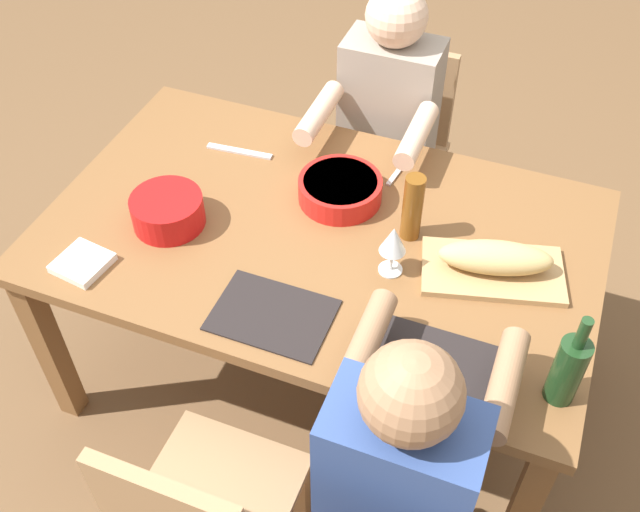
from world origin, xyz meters
TOP-DOWN VIEW (x-y plane):
  - ground_plane at (0.00, 0.00)m, footprint 8.00×8.00m
  - dining_table at (0.00, 0.00)m, footprint 1.66×1.03m
  - diner_near_right at (0.46, -0.65)m, footprint 0.41×0.53m
  - chair_far_center at (0.00, 0.84)m, footprint 0.40×0.40m
  - diner_far_center at (-0.00, 0.65)m, footprint 0.41×0.53m
  - serving_bowl_salad at (-0.44, -0.13)m, footprint 0.22×0.22m
  - serving_bowl_fruit at (0.01, 0.16)m, footprint 0.26×0.26m
  - cutting_board at (0.52, 0.01)m, footprint 0.44×0.31m
  - bread_loaf at (0.52, 0.01)m, footprint 0.34×0.19m
  - wine_bottle at (0.76, -0.33)m, footprint 0.08×0.08m
  - beer_bottle at (0.26, 0.08)m, footprint 0.06×0.06m
  - wine_glass at (0.25, -0.08)m, footprint 0.08×0.08m
  - placemat_near_center at (0.00, -0.36)m, footprint 0.32×0.23m
  - placemat_near_right at (0.46, -0.36)m, footprint 0.32×0.23m
  - fork_far_center at (0.14, 0.36)m, footprint 0.04×0.17m
  - carving_knife at (-0.39, 0.26)m, footprint 0.23×0.04m
  - napkin_stack at (-0.58, -0.38)m, footprint 0.16×0.16m

SIDE VIEW (x-z plane):
  - ground_plane at x=0.00m, z-range 0.00..0.00m
  - chair_far_center at x=0.00m, z-range 0.06..0.91m
  - dining_table at x=0.00m, z-range 0.29..1.03m
  - diner_near_right at x=0.46m, z-range 0.10..1.30m
  - diner_far_center at x=0.00m, z-range 0.10..1.30m
  - placemat_near_center at x=0.00m, z-range 0.74..0.75m
  - placemat_near_right at x=0.46m, z-range 0.74..0.75m
  - fork_far_center at x=0.14m, z-range 0.74..0.75m
  - carving_knife at x=-0.39m, z-range 0.74..0.75m
  - cutting_board at x=0.52m, z-range 0.74..0.76m
  - napkin_stack at x=-0.58m, z-range 0.74..0.76m
  - serving_bowl_fruit at x=0.01m, z-range 0.75..0.82m
  - serving_bowl_salad at x=-0.44m, z-range 0.75..0.84m
  - bread_loaf at x=0.52m, z-range 0.76..0.85m
  - wine_bottle at x=0.76m, z-range 0.70..0.99m
  - beer_bottle at x=0.26m, z-range 0.74..0.96m
  - wine_glass at x=0.25m, z-range 0.77..0.94m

